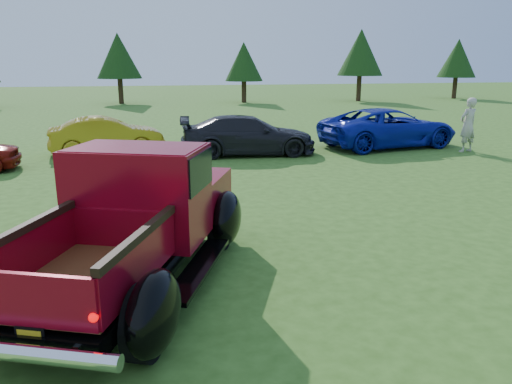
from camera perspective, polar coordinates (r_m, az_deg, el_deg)
ground at (r=8.07m, az=-2.77°, el=-6.86°), size 120.00×120.00×0.00m
tree_mid_left at (r=38.45m, az=-15.46°, el=14.76°), size 3.20×3.20×5.00m
tree_mid_right at (r=38.10m, az=-1.40°, el=14.65°), size 2.82×2.82×4.40m
tree_east at (r=40.32m, az=11.87°, el=15.33°), size 3.46×3.46×5.40m
tree_far_east at (r=45.53m, az=22.04°, el=13.97°), size 3.07×3.07×4.80m
pickup_truck at (r=7.15m, az=-13.06°, el=-2.62°), size 3.77×5.31×1.85m
show_car_yellow at (r=17.38m, az=-16.69°, el=6.24°), size 3.79×1.74×1.20m
show_car_grey at (r=16.41m, az=-0.91°, el=6.51°), size 4.52×2.13×1.27m
show_car_blue at (r=18.51m, az=14.91°, el=7.11°), size 5.27×3.08×1.38m
spectator at (r=18.31m, az=23.06°, el=7.06°), size 0.75×0.59×1.82m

